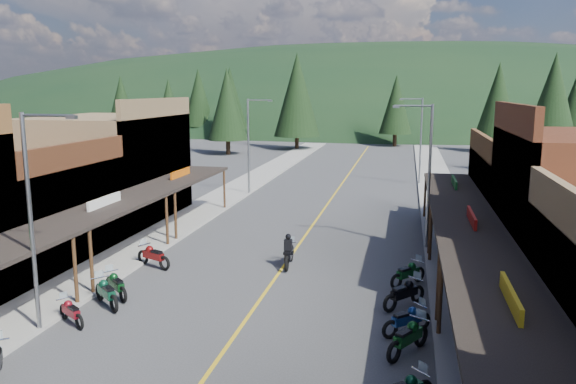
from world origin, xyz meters
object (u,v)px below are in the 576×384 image
Objects in this scene: pedestrian_east_a at (464,284)px; bike_east_6 at (407,319)px; bike_east_8 at (408,272)px; pedestrian_east_b at (447,211)px; shop_east_3 at (544,198)px; pine_7 at (199,98)px; streetlight_2 at (427,170)px; pine_9 at (575,111)px; pine_8 at (169,113)px; rider_on_bike at (289,253)px; bike_west_5 at (71,311)px; streetlight_1 at (250,142)px; bike_west_8 at (153,255)px; pine_2 at (297,95)px; bike_west_7 at (116,284)px; bike_east_7 at (404,292)px; pine_10 at (227,104)px; pine_3 at (396,104)px; pine_1 at (230,98)px; shop_west_2 at (16,212)px; pine_4 at (498,100)px; pine_0 at (122,103)px; pine_11 at (553,105)px; streetlight_3 at (419,137)px; bike_east_5 at (408,336)px; streetlight_0 at (34,214)px; bike_west_6 at (106,291)px; shop_west_3 at (110,168)px.

bike_east_6 is at bearing -25.83° from pedestrian_east_a.
pedestrian_east_b is at bearing 117.68° from bike_east_8.
shop_east_3 reaches higher than bike_east_6.
pine_7 is at bearing 125.27° from shop_east_3.
pine_9 is at bearing 65.26° from streetlight_2.
rider_on_bike is at bearing -58.64° from pine_8.
bike_west_5 is 1.14× the size of pedestrian_east_a.
streetlight_1 is 3.50× the size of bike_west_8.
pine_2 is 6.45× the size of bike_west_7.
bike_east_7 is (12.03, 1.39, 0.04)m from bike_west_7.
pedestrian_east_b is (26.51, -36.57, -5.68)m from pine_10.
pine_10 is at bearing -143.97° from pine_3.
pine_8 is 5.23× the size of pedestrian_east_b.
pine_10 is (-8.00, -8.00, -1.21)m from pine_2.
streetlight_2 is 0.64× the size of pine_1.
pine_1 reaches higher than shop_west_2.
streetlight_2 is 53.23m from pine_4.
pine_0 is 0.89× the size of pine_11.
bike_west_7 is at bearing -27.23° from shop_west_2.
streetlight_3 is at bearing -85.31° from pine_3.
pedestrian_east_b is (15.46, -8.57, -3.36)m from streetlight_1.
streetlight_3 is 22.79m from pine_9.
bike_west_7 is at bearing -161.04° from bike_east_5.
bike_west_5 is 12.52m from bike_east_6.
streetlight_0 is 0.64× the size of pine_4.
shop_east_3 is 22.24m from bike_west_8.
streetlight_0 is 0.69× the size of pine_10.
streetlight_2 is 3.50× the size of bike_west_6.
pine_8 is at bearing -173.80° from pine_9.
shop_west_2 is at bearing -140.25° from bike_east_8.
pine_0 is 1.10× the size of pine_8.
streetlight_1 reaches higher than pedestrian_east_b.
shop_west_2 is 1.36× the size of streetlight_3.
pine_8 is at bearing 105.97° from shop_west_3.
bike_east_7 is at bearing -96.38° from streetlight_2.
bike_west_7 is at bearing -132.71° from bike_east_7.
pedestrian_east_b is (2.55, 14.29, 0.44)m from bike_east_7.
pine_10 is 54.22m from bike_east_8.
bike_east_7 is (-7.79, -12.16, -1.87)m from shop_east_3.
shop_east_3 is 24.57m from bike_west_6.
pine_10 is 60.41m from bike_east_5.
shop_west_2 reaches higher than bike_west_8.
shop_west_3 reaches higher than pedestrian_east_b.
shop_east_3 is at bearing -43.33° from pine_0.
bike_west_5 is at bearing -61.79° from pedestrian_east_a.
pine_3 is 72.15m from bike_west_5.
bike_west_6 is (16.05, -43.26, -5.32)m from pine_8.
pine_11 is at bearing 66.49° from streetlight_2.
pine_10 is 53.95m from bike_west_7.
streetlight_3 is 31.11m from bike_east_7.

